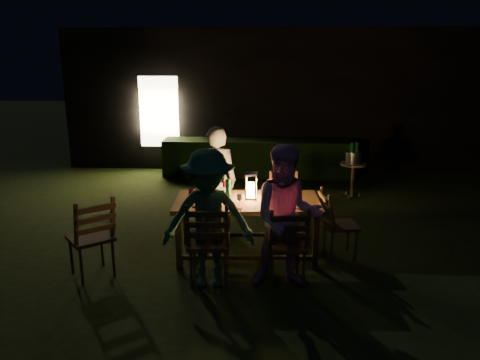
# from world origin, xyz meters

# --- Properties ---
(garden_envelope) EXTENTS (40.00, 40.00, 3.20)m
(garden_envelope) POSITION_xyz_m (-0.01, 6.15, 1.58)
(garden_envelope) COLOR black
(garden_envelope) RESTS_ON ground
(dining_table) EXTENTS (1.94, 1.04, 0.79)m
(dining_table) POSITION_xyz_m (-0.54, -0.58, 0.71)
(dining_table) COLOR #4F2D1A
(dining_table) RESTS_ON ground
(chair_near_left) EXTENTS (0.51, 0.54, 1.08)m
(chair_near_left) POSITION_xyz_m (-0.94, -1.38, 0.33)
(chair_near_left) COLOR #4F2D1A
(chair_near_left) RESTS_ON ground
(chair_near_right) EXTENTS (0.52, 0.55, 1.02)m
(chair_near_right) POSITION_xyz_m (-0.04, -1.32, 0.31)
(chair_near_right) COLOR #4F2D1A
(chair_near_right) RESTS_ON ground
(chair_far_left) EXTENTS (0.44, 0.47, 0.91)m
(chair_far_left) POSITION_xyz_m (-1.03, 0.16, 0.28)
(chair_far_left) COLOR #4F2D1A
(chair_far_left) RESTS_ON ground
(chair_far_right) EXTENTS (0.44, 0.48, 0.96)m
(chair_far_right) POSITION_xyz_m (-0.03, 0.22, 0.29)
(chair_far_right) COLOR #4F2D1A
(chair_far_right) RESTS_ON ground
(chair_end) EXTENTS (0.51, 0.48, 0.95)m
(chair_end) POSITION_xyz_m (0.69, -0.51, 0.29)
(chair_end) COLOR #4F2D1A
(chair_end) RESTS_ON ground
(chair_spare) EXTENTS (0.70, 0.70, 1.07)m
(chair_spare) POSITION_xyz_m (-2.39, -1.30, 0.32)
(chair_spare) COLOR #4F2D1A
(chair_spare) RESTS_ON ground
(person_house_side) EXTENTS (0.62, 0.43, 1.64)m
(person_house_side) POSITION_xyz_m (-1.03, 0.21, 0.82)
(person_house_side) COLOR beige
(person_house_side) RESTS_ON ground
(person_opp_right) EXTENTS (0.85, 0.68, 1.68)m
(person_opp_right) POSITION_xyz_m (-0.04, -1.37, 0.84)
(person_opp_right) COLOR #E69ECB
(person_opp_right) RESTS_ON ground
(person_opp_left) EXTENTS (1.08, 0.66, 1.63)m
(person_opp_left) POSITION_xyz_m (-0.94, -1.42, 0.81)
(person_opp_left) COLOR #346846
(person_opp_left) RESTS_ON ground
(lantern) EXTENTS (0.16, 0.16, 0.35)m
(lantern) POSITION_xyz_m (-0.49, -0.53, 0.94)
(lantern) COLOR white
(lantern) RESTS_ON dining_table
(plate_far_left) EXTENTS (0.25, 0.25, 0.01)m
(plate_far_left) POSITION_xyz_m (-1.10, -0.39, 0.79)
(plate_far_left) COLOR white
(plate_far_left) RESTS_ON dining_table
(plate_near_left) EXTENTS (0.25, 0.25, 0.01)m
(plate_near_left) POSITION_xyz_m (-1.07, -0.83, 0.79)
(plate_near_left) COLOR white
(plate_near_left) RESTS_ON dining_table
(plate_far_right) EXTENTS (0.25, 0.25, 0.01)m
(plate_far_right) POSITION_xyz_m (-0.10, -0.33, 0.79)
(plate_far_right) COLOR white
(plate_far_right) RESTS_ON dining_table
(plate_near_right) EXTENTS (0.25, 0.25, 0.01)m
(plate_near_right) POSITION_xyz_m (-0.07, -0.77, 0.79)
(plate_near_right) COLOR white
(plate_near_right) RESTS_ON dining_table
(wineglass_a) EXTENTS (0.06, 0.06, 0.18)m
(wineglass_a) POSITION_xyz_m (-0.85, -0.32, 0.87)
(wineglass_a) COLOR #59070F
(wineglass_a) RESTS_ON dining_table
(wineglass_b) EXTENTS (0.06, 0.06, 0.18)m
(wineglass_b) POSITION_xyz_m (-1.25, -0.74, 0.87)
(wineglass_b) COLOR #59070F
(wineglass_b) RESTS_ON dining_table
(wineglass_c) EXTENTS (0.06, 0.06, 0.18)m
(wineglass_c) POSITION_xyz_m (-0.22, -0.84, 0.87)
(wineglass_c) COLOR #59070F
(wineglass_c) RESTS_ON dining_table
(wineglass_d) EXTENTS (0.06, 0.06, 0.18)m
(wineglass_d) POSITION_xyz_m (0.07, -0.37, 0.87)
(wineglass_d) COLOR #59070F
(wineglass_d) RESTS_ON dining_table
(wineglass_e) EXTENTS (0.06, 0.06, 0.18)m
(wineglass_e) POSITION_xyz_m (-0.62, -0.88, 0.87)
(wineglass_e) COLOR silver
(wineglass_e) RESTS_ON dining_table
(bottle_table) EXTENTS (0.07, 0.07, 0.28)m
(bottle_table) POSITION_xyz_m (-0.79, -0.59, 0.93)
(bottle_table) COLOR #0F471E
(bottle_table) RESTS_ON dining_table
(napkin_left) EXTENTS (0.18, 0.14, 0.01)m
(napkin_left) POSITION_xyz_m (-0.67, -0.91, 0.79)
(napkin_left) COLOR red
(napkin_left) RESTS_ON dining_table
(napkin_right) EXTENTS (0.18, 0.14, 0.01)m
(napkin_right) POSITION_xyz_m (0.03, -0.85, 0.79)
(napkin_right) COLOR red
(napkin_right) RESTS_ON dining_table
(phone) EXTENTS (0.14, 0.07, 0.01)m
(phone) POSITION_xyz_m (-1.14, -0.91, 0.79)
(phone) COLOR black
(phone) RESTS_ON dining_table
(side_table) EXTENTS (0.49, 0.49, 0.65)m
(side_table) POSITION_xyz_m (1.32, 2.23, 0.58)
(side_table) COLOR #927149
(side_table) RESTS_ON ground
(ice_bucket) EXTENTS (0.30, 0.30, 0.22)m
(ice_bucket) POSITION_xyz_m (1.32, 2.23, 0.76)
(ice_bucket) COLOR #A5A8AD
(ice_bucket) RESTS_ON side_table
(bottle_bucket_a) EXTENTS (0.07, 0.07, 0.32)m
(bottle_bucket_a) POSITION_xyz_m (1.27, 2.19, 0.81)
(bottle_bucket_a) COLOR #0F471E
(bottle_bucket_a) RESTS_ON side_table
(bottle_bucket_b) EXTENTS (0.07, 0.07, 0.32)m
(bottle_bucket_b) POSITION_xyz_m (1.37, 2.27, 0.81)
(bottle_bucket_b) COLOR #0F471E
(bottle_bucket_b) RESTS_ON side_table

